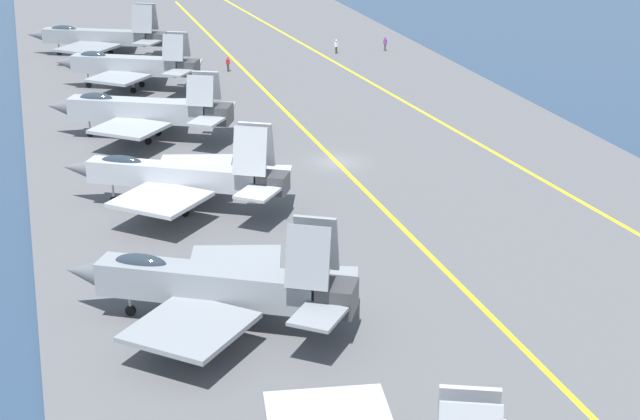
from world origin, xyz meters
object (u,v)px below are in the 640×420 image
Objects in this scene: parked_jet_fifth at (141,111)px; crew_white_vest at (336,46)px; crew_red_vest at (228,64)px; parked_jet_seventh at (99,37)px; crew_purple_vest at (385,43)px; parked_jet_sixth at (128,65)px; parked_jet_fourth at (179,176)px; parked_jet_third at (212,285)px.

crew_white_vest is at bearing -43.50° from parked_jet_fifth.
crew_red_vest is at bearing 110.47° from crew_white_vest.
parked_jet_fifth is at bearing 136.50° from crew_white_vest.
crew_red_vest is (-11.97, -13.13, -1.49)m from parked_jet_seventh.
crew_purple_vest is at bearing -101.42° from parked_jet_seventh.
crew_purple_vest is (28.33, -33.43, -1.69)m from parked_jet_fifth.
crew_purple_vest is at bearing -76.21° from crew_red_vest.
parked_jet_sixth is 9.02× the size of crew_white_vest.
parked_jet_sixth is 12.78m from crew_red_vest.
parked_jet_seventh reaches higher than crew_purple_vest.
parked_jet_fifth is 0.97× the size of parked_jet_seventh.
crew_red_vest is 15.61m from crew_white_vest.
crew_white_vest is at bearing -103.21° from parked_jet_seventh.
parked_jet_seventh is (35.19, 0.53, -0.23)m from parked_jet_fifth.
crew_red_vest is (41.26, -12.21, -1.70)m from parked_jet_fourth.
parked_jet_third is 0.98× the size of parked_jet_fifth.
parked_jet_fifth reaches higher than crew_white_vest.
parked_jet_fourth reaches higher than parked_jet_third.
parked_jet_seventh is at bearing -0.16° from parked_jet_third.
crew_white_vest is (46.72, -26.83, -1.68)m from parked_jet_fourth.
crew_white_vest is (-6.52, -27.75, -1.47)m from parked_jet_seventh.
parked_jet_fourth is at bearing -3.55° from parked_jet_third.
parked_jet_fourth reaches higher than parked_jet_sixth.
parked_jet_fifth is at bearing 1.24° from parked_jet_fourth.
parked_jet_third reaches higher than parked_jet_seventh.
parked_jet_fourth reaches higher than parked_jet_fifth.
parked_jet_fourth is 53.24m from parked_jet_seventh.
parked_jet_third is at bearing 152.04° from crew_purple_vest.
parked_jet_third is at bearing 178.19° from parked_jet_sixth.
crew_purple_vest is (-6.86, -33.97, -1.46)m from parked_jet_seventh.
crew_red_vest is at bearing -66.43° from parked_jet_sixth.
parked_jet_fourth reaches higher than parked_jet_seventh.
crew_white_vest is at bearing -68.14° from parked_jet_sixth.
crew_white_vest is (64.71, -27.95, -1.51)m from parked_jet_third.
crew_red_vest is (5.07, -11.61, -1.69)m from parked_jet_sixth.
parked_jet_third reaches higher than crew_red_vest.
parked_jet_fifth is (36.03, -0.73, 0.19)m from parked_jet_third.
crew_purple_vest is (10.18, -32.45, -1.65)m from parked_jet_sixth.
parked_jet_fifth is 9.90× the size of crew_red_vest.
parked_jet_fourth reaches higher than crew_white_vest.
parked_jet_seventh reaches higher than crew_white_vest.
parked_jet_fifth is 35.20m from parked_jet_seventh.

